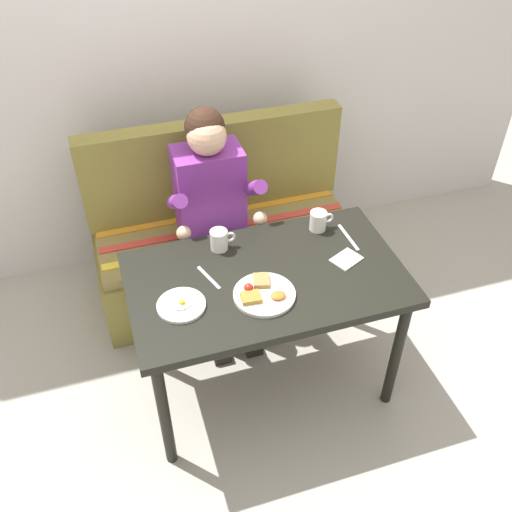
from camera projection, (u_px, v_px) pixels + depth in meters
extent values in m
plane|color=#A29E93|center=(265.00, 380.00, 2.93)|extent=(8.00, 8.00, 0.00)
cube|color=silver|center=(193.00, 41.00, 3.01)|extent=(4.40, 0.10, 2.60)
cube|color=black|center=(266.00, 279.00, 2.47)|extent=(1.20, 0.70, 0.04)
cylinder|color=black|center=(164.00, 415.00, 2.38)|extent=(0.05, 0.05, 0.69)
cylinder|color=black|center=(396.00, 354.00, 2.62)|extent=(0.05, 0.05, 0.69)
cylinder|color=black|center=(143.00, 318.00, 2.80)|extent=(0.05, 0.05, 0.69)
cylinder|color=black|center=(344.00, 273.00, 3.04)|extent=(0.05, 0.05, 0.69)
cube|color=olive|center=(227.00, 263.00, 3.33)|extent=(1.44, 0.56, 0.40)
cube|color=olive|center=(225.00, 232.00, 3.18)|extent=(1.40, 0.52, 0.06)
cube|color=olive|center=(213.00, 166.00, 3.14)|extent=(1.44, 0.12, 0.54)
cube|color=yellow|center=(232.00, 242.00, 3.05)|extent=(1.38, 0.05, 0.01)
cube|color=#C63D33|center=(225.00, 227.00, 3.15)|extent=(1.38, 0.05, 0.01)
cube|color=orange|center=(219.00, 213.00, 3.26)|extent=(1.38, 0.05, 0.01)
cube|color=#772E89|center=(209.00, 191.00, 2.90)|extent=(0.34, 0.22, 0.48)
sphere|color=#DBAD89|center=(207.00, 136.00, 2.67)|extent=(0.19, 0.19, 0.19)
sphere|color=#331E14|center=(205.00, 127.00, 2.67)|extent=(0.19, 0.19, 0.19)
cylinder|color=#772E89|center=(177.00, 202.00, 2.71)|extent=(0.07, 0.29, 0.23)
cylinder|color=#772E89|center=(253.00, 188.00, 2.79)|extent=(0.07, 0.29, 0.23)
sphere|color=#DBAD89|center=(184.00, 233.00, 2.69)|extent=(0.07, 0.07, 0.07)
sphere|color=#DBAD89|center=(260.00, 219.00, 2.77)|extent=(0.07, 0.07, 0.07)
cylinder|color=#232333|center=(204.00, 251.00, 2.91)|extent=(0.09, 0.34, 0.09)
cylinder|color=#232333|center=(214.00, 309.00, 2.96)|extent=(0.08, 0.08, 0.52)
cube|color=black|center=(219.00, 347.00, 3.07)|extent=(0.09, 0.20, 0.05)
cylinder|color=#232333|center=(236.00, 245.00, 2.95)|extent=(0.09, 0.34, 0.09)
cylinder|color=#232333|center=(245.00, 302.00, 3.00)|extent=(0.08, 0.08, 0.52)
cube|color=black|center=(249.00, 340.00, 3.11)|extent=(0.09, 0.20, 0.05)
cylinder|color=white|center=(264.00, 295.00, 2.36)|extent=(0.26, 0.26, 0.02)
cube|color=olive|center=(261.00, 280.00, 2.40)|extent=(0.09, 0.09, 0.02)
cube|color=olive|center=(251.00, 297.00, 2.32)|extent=(0.09, 0.07, 0.02)
sphere|color=red|center=(249.00, 288.00, 2.35)|extent=(0.04, 0.04, 0.04)
ellipsoid|color=#CC6623|center=(278.00, 295.00, 2.33)|extent=(0.06, 0.05, 0.02)
cylinder|color=white|center=(181.00, 305.00, 2.31)|extent=(0.20, 0.20, 0.01)
ellipsoid|color=white|center=(181.00, 303.00, 2.31)|extent=(0.09, 0.08, 0.01)
sphere|color=yellow|center=(182.00, 302.00, 2.30)|extent=(0.03, 0.03, 0.03)
cylinder|color=white|center=(318.00, 221.00, 2.68)|extent=(0.08, 0.08, 0.09)
cylinder|color=brown|center=(319.00, 214.00, 2.65)|extent=(0.07, 0.07, 0.01)
torus|color=white|center=(328.00, 218.00, 2.69)|extent=(0.05, 0.01, 0.05)
cylinder|color=white|center=(219.00, 240.00, 2.57)|extent=(0.08, 0.08, 0.10)
cylinder|color=brown|center=(219.00, 233.00, 2.54)|extent=(0.07, 0.07, 0.01)
torus|color=white|center=(230.00, 237.00, 2.58)|extent=(0.05, 0.01, 0.05)
cube|color=silver|center=(346.00, 259.00, 2.54)|extent=(0.16, 0.14, 0.01)
cube|color=silver|center=(209.00, 278.00, 2.45)|extent=(0.07, 0.17, 0.00)
cube|color=silver|center=(348.00, 237.00, 2.66)|extent=(0.02, 0.20, 0.00)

